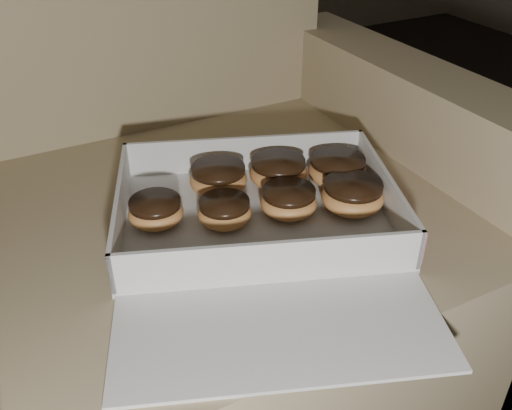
{
  "coord_description": "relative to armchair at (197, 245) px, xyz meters",
  "views": [
    {
      "loc": [
        -0.68,
        -0.36,
        0.91
      ],
      "look_at": [
        -0.36,
        0.25,
        0.46
      ],
      "focal_mm": 40.0,
      "sensor_mm": 36.0,
      "label": 1
    }
  ],
  "objects": [
    {
      "name": "donut_e",
      "position": [
        0.17,
        -0.2,
        0.16
      ],
      "size": [
        0.09,
        0.09,
        0.05
      ],
      "color": "#E39B4F",
      "rests_on": "bakery_box"
    },
    {
      "name": "armchair",
      "position": [
        0.0,
        0.0,
        0.0
      ],
      "size": [
        0.93,
        0.79,
        0.98
      ],
      "color": "#94845E",
      "rests_on": "floor"
    },
    {
      "name": "donut_a",
      "position": [
        0.09,
        -0.16,
        0.16
      ],
      "size": [
        0.08,
        0.08,
        0.04
      ],
      "color": "#E39B4F",
      "rests_on": "bakery_box"
    },
    {
      "name": "crumb_c",
      "position": [
        0.06,
        -0.23,
        0.14
      ],
      "size": [
        0.01,
        0.01,
        0.0
      ],
      "primitive_type": "ellipsoid",
      "color": "black",
      "rests_on": "bakery_box"
    },
    {
      "name": "donut_g",
      "position": [
        0.02,
        -0.06,
        0.16
      ],
      "size": [
        0.09,
        0.09,
        0.04
      ],
      "color": "#E39B4F",
      "rests_on": "bakery_box"
    },
    {
      "name": "donut_c",
      "position": [
        0.2,
        -0.12,
        0.16
      ],
      "size": [
        0.09,
        0.09,
        0.05
      ],
      "color": "#E39B4F",
      "rests_on": "bakery_box"
    },
    {
      "name": "donut_b",
      "position": [
        -0.1,
        -0.1,
        0.16
      ],
      "size": [
        0.08,
        0.08,
        0.04
      ],
      "color": "#E39B4F",
      "rests_on": "bakery_box"
    },
    {
      "name": "crumb_d",
      "position": [
        -0.05,
        -0.24,
        0.14
      ],
      "size": [
        0.01,
        0.01,
        0.0
      ],
      "primitive_type": "ellipsoid",
      "color": "black",
      "rests_on": "bakery_box"
    },
    {
      "name": "crumb_a",
      "position": [
        -0.04,
        -0.22,
        0.14
      ],
      "size": [
        0.01,
        0.01,
        0.0
      ],
      "primitive_type": "ellipsoid",
      "color": "black",
      "rests_on": "bakery_box"
    },
    {
      "name": "donut_f",
      "position": [
        0.11,
        -0.09,
        0.16
      ],
      "size": [
        0.09,
        0.09,
        0.05
      ],
      "color": "#E39B4F",
      "rests_on": "bakery_box"
    },
    {
      "name": "donut_d",
      "position": [
        -0.01,
        -0.14,
        0.16
      ],
      "size": [
        0.08,
        0.08,
        0.04
      ],
      "color": "#E39B4F",
      "rests_on": "bakery_box"
    },
    {
      "name": "crumb_b",
      "position": [
        0.09,
        -0.24,
        0.14
      ],
      "size": [
        0.01,
        0.01,
        0.0
      ],
      "primitive_type": "ellipsoid",
      "color": "black",
      "rests_on": "bakery_box"
    },
    {
      "name": "bakery_box",
      "position": [
        0.03,
        -0.19,
        0.14
      ],
      "size": [
        0.52,
        0.56,
        0.07
      ],
      "rotation": [
        0.0,
        0.0,
        -0.36
      ],
      "color": "silver",
      "rests_on": "armchair"
    }
  ]
}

